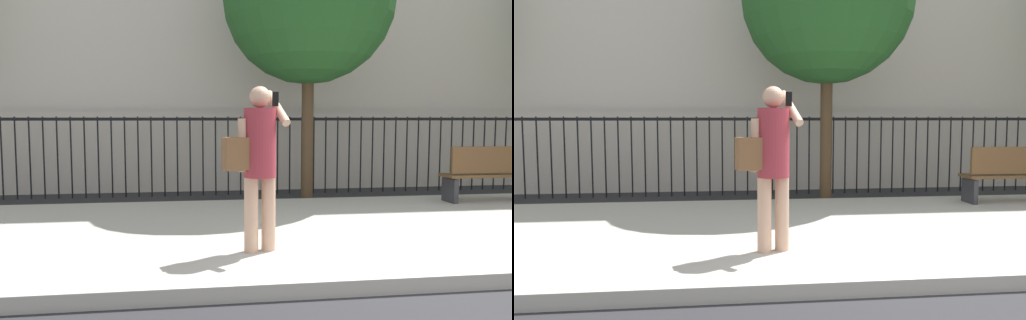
% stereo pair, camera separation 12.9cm
% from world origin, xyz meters
% --- Properties ---
extents(ground_plane, '(60.00, 60.00, 0.00)m').
position_xyz_m(ground_plane, '(0.00, 0.00, 0.00)').
color(ground_plane, '#28282B').
extents(sidewalk, '(28.00, 4.40, 0.15)m').
position_xyz_m(sidewalk, '(0.00, 2.20, 0.07)').
color(sidewalk, '#B2ADA3').
rests_on(sidewalk, ground).
extents(iron_fence, '(12.03, 0.04, 1.60)m').
position_xyz_m(iron_fence, '(0.00, 5.90, 1.02)').
color(iron_fence, black).
rests_on(iron_fence, ground).
extents(pedestrian_on_phone, '(0.71, 0.51, 1.75)m').
position_xyz_m(pedestrian_on_phone, '(-1.49, 1.06, 1.17)').
color(pedestrian_on_phone, tan).
rests_on(pedestrian_on_phone, sidewalk).
extents(street_bench, '(1.60, 0.45, 0.95)m').
position_xyz_m(street_bench, '(2.88, 3.60, 0.65)').
color(street_bench, brown).
rests_on(street_bench, sidewalk).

